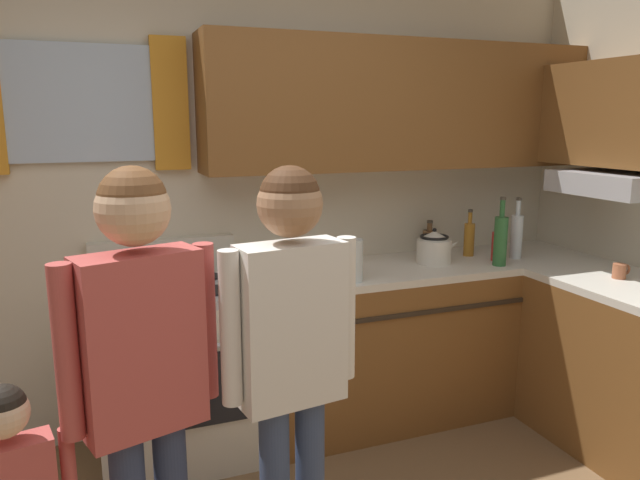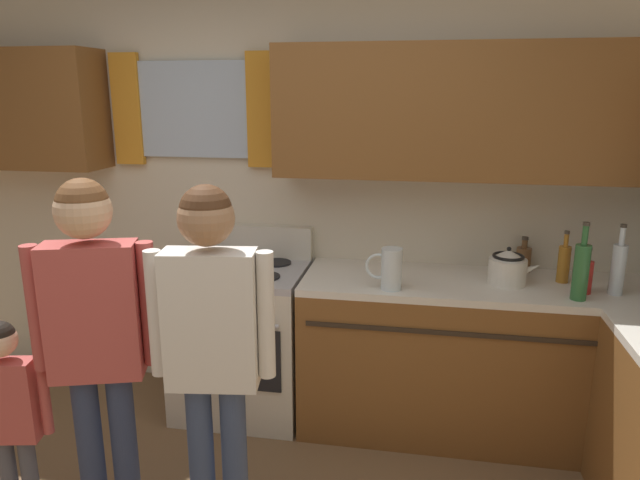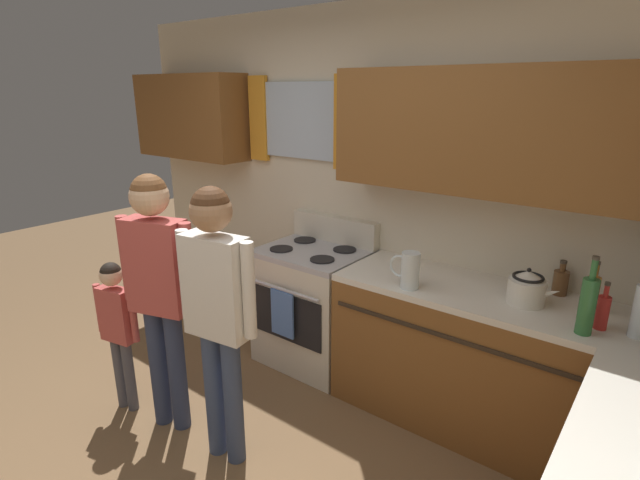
% 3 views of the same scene
% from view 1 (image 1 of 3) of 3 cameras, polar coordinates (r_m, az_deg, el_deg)
% --- Properties ---
extents(back_wall_unit, '(4.60, 0.42, 2.60)m').
position_cam_1_polar(back_wall_unit, '(3.27, -10.17, 7.43)').
color(back_wall_unit, beige).
rests_on(back_wall_unit, ground).
extents(kitchen_counter_run, '(2.12, 2.05, 0.90)m').
position_cam_1_polar(kitchen_counter_run, '(3.51, 17.72, -10.34)').
color(kitchen_counter_run, brown).
rests_on(kitchen_counter_run, ground).
extents(stove_oven, '(0.76, 0.67, 1.10)m').
position_cam_1_polar(stove_oven, '(3.20, -13.71, -11.94)').
color(stove_oven, beige).
rests_on(stove_oven, ground).
extents(bottle_tall_clear, '(0.07, 0.07, 0.37)m').
position_cam_1_polar(bottle_tall_clear, '(3.76, 18.26, 0.44)').
color(bottle_tall_clear, silver).
rests_on(bottle_tall_clear, kitchen_counter_run).
extents(bottle_wine_green, '(0.08, 0.08, 0.39)m').
position_cam_1_polar(bottle_wine_green, '(3.54, 16.87, 0.06)').
color(bottle_wine_green, '#2D6633').
rests_on(bottle_wine_green, kitchen_counter_run).
extents(bottle_sauce_red, '(0.06, 0.06, 0.25)m').
position_cam_1_polar(bottle_sauce_red, '(3.67, 16.53, -0.48)').
color(bottle_sauce_red, red).
rests_on(bottle_sauce_red, kitchen_counter_run).
extents(bottle_squat_brown, '(0.08, 0.08, 0.21)m').
position_cam_1_polar(bottle_squat_brown, '(3.79, 10.40, -0.05)').
color(bottle_squat_brown, brown).
rests_on(bottle_squat_brown, kitchen_counter_run).
extents(bottle_oil_amber, '(0.06, 0.06, 0.29)m').
position_cam_1_polar(bottle_oil_amber, '(3.75, 14.06, 0.17)').
color(bottle_oil_amber, '#B27223').
rests_on(bottle_oil_amber, kitchen_counter_run).
extents(cup_terracotta, '(0.11, 0.07, 0.08)m').
position_cam_1_polar(cup_terracotta, '(3.51, 26.74, -2.66)').
color(cup_terracotta, '#B76642').
rests_on(cup_terracotta, kitchen_counter_run).
extents(stovetop_kettle, '(0.27, 0.20, 0.21)m').
position_cam_1_polar(stovetop_kettle, '(3.52, 10.86, -0.65)').
color(stovetop_kettle, silver).
rests_on(stovetop_kettle, kitchen_counter_run).
extents(water_pitcher, '(0.19, 0.11, 0.22)m').
position_cam_1_polar(water_pitcher, '(3.06, 2.98, -1.96)').
color(water_pitcher, silver).
rests_on(water_pitcher, kitchen_counter_run).
extents(adult_holding_child, '(0.48, 0.25, 1.59)m').
position_cam_1_polar(adult_holding_child, '(1.91, -16.59, -11.06)').
color(adult_holding_child, '#2D3856').
rests_on(adult_holding_child, ground).
extents(adult_in_plaid, '(0.49, 0.21, 1.58)m').
position_cam_1_polar(adult_in_plaid, '(2.02, -2.77, -9.60)').
color(adult_in_plaid, '#38476B').
rests_on(adult_in_plaid, ground).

